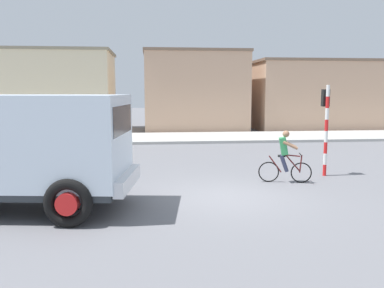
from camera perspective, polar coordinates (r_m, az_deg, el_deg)
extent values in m
plane|color=slate|center=(11.56, 4.65, -7.50)|extent=(120.00, 120.00, 0.00)
cube|color=#ADADA8|center=(25.16, -1.13, 0.92)|extent=(80.00, 5.00, 0.16)
cube|color=silver|center=(10.85, -23.34, 0.59)|extent=(5.48, 3.16, 2.20)
cube|color=#2D3338|center=(11.04, -23.02, -5.50)|extent=(5.37, 3.10, 0.16)
cube|color=silver|center=(10.18, -9.07, -5.02)|extent=(0.55, 2.39, 0.36)
cube|color=black|center=(9.99, -10.10, 3.40)|extent=(0.40, 2.12, 0.70)
torus|color=black|center=(11.69, -13.14, -4.73)|extent=(1.12, 0.38, 1.10)
cylinder|color=red|center=(11.69, -13.14, -4.73)|extent=(0.53, 0.36, 0.50)
torus|color=black|center=(9.31, -17.19, -8.04)|extent=(1.12, 0.38, 1.10)
cylinder|color=red|center=(9.31, -17.19, -8.04)|extent=(0.53, 0.36, 0.50)
torus|color=black|center=(13.64, 15.25, -3.95)|extent=(0.67, 0.19, 0.68)
torus|color=black|center=(13.52, 10.83, -3.91)|extent=(0.67, 0.19, 0.68)
cylinder|color=#591E1E|center=(13.49, 13.87, -1.59)|extent=(0.59, 0.18, 0.09)
cylinder|color=#591E1E|center=(13.54, 14.09, -2.61)|extent=(0.51, 0.16, 0.57)
cylinder|color=#591E1E|center=(13.49, 11.72, -2.80)|extent=(0.44, 0.14, 0.57)
cylinder|color=#591E1E|center=(13.58, 15.18, -2.73)|extent=(0.10, 0.06, 0.59)
cylinder|color=black|center=(13.52, 15.13, -1.41)|extent=(0.14, 0.49, 0.03)
cube|color=black|center=(13.46, 12.61, -1.67)|extent=(0.26, 0.17, 0.06)
cube|color=#338C51|center=(13.42, 12.86, -0.29)|extent=(0.36, 0.38, 0.59)
sphere|color=#9E7051|center=(13.38, 13.21, 1.41)|extent=(0.22, 0.22, 0.22)
cylinder|color=#2D334C|center=(13.60, 12.87, -2.57)|extent=(0.32, 0.18, 0.57)
cylinder|color=#9E7051|center=(13.59, 13.64, 0.00)|extent=(0.50, 0.20, 0.29)
cylinder|color=#2D334C|center=(13.41, 12.96, -2.72)|extent=(0.32, 0.18, 0.57)
cylinder|color=#9E7051|center=(13.28, 13.80, -0.18)|extent=(0.50, 0.20, 0.29)
cylinder|color=red|center=(15.06, 18.30, -3.53)|extent=(0.12, 0.12, 0.40)
cylinder|color=white|center=(14.99, 18.36, -2.03)|extent=(0.12, 0.12, 0.40)
cylinder|color=red|center=(14.93, 18.42, -0.52)|extent=(0.12, 0.12, 0.40)
cylinder|color=white|center=(14.88, 18.49, 1.01)|extent=(0.12, 0.12, 0.40)
cylinder|color=red|center=(14.84, 18.55, 2.54)|extent=(0.12, 0.12, 0.40)
cylinder|color=white|center=(14.81, 18.62, 4.08)|extent=(0.12, 0.12, 0.40)
cylinder|color=red|center=(14.80, 18.68, 5.63)|extent=(0.12, 0.12, 0.40)
cylinder|color=white|center=(14.79, 18.75, 7.18)|extent=(0.12, 0.12, 0.40)
cube|color=black|center=(14.96, 18.42, 6.23)|extent=(0.24, 0.20, 0.60)
sphere|color=green|center=(15.07, 18.23, 6.25)|extent=(0.14, 0.14, 0.14)
cube|color=gold|center=(19.97, -19.75, 0.37)|extent=(4.03, 1.77, 0.70)
cube|color=black|center=(19.94, -20.25, 2.22)|extent=(2.23, 1.49, 0.60)
cylinder|color=black|center=(20.55, -15.76, -0.26)|extent=(0.60, 0.19, 0.60)
cylinder|color=black|center=(18.91, -16.73, -0.96)|extent=(0.60, 0.19, 0.60)
cylinder|color=black|center=(21.17, -22.36, -0.32)|extent=(0.60, 0.19, 0.60)
cylinder|color=black|center=(19.57, -23.85, -1.00)|extent=(0.60, 0.19, 0.60)
cube|color=beige|center=(32.25, -21.85, 6.79)|extent=(11.82, 6.19, 5.71)
cube|color=gray|center=(32.37, -22.12, 12.02)|extent=(12.06, 6.31, 0.20)
cube|color=tan|center=(30.97, 0.29, 7.31)|extent=(7.45, 6.11, 5.71)
cube|color=#775E4C|center=(31.09, 0.29, 12.76)|extent=(7.60, 6.23, 0.20)
cube|color=tan|center=(33.84, 17.96, 6.46)|extent=(11.06, 6.27, 5.11)
cube|color=#775E4C|center=(33.91, 18.15, 10.94)|extent=(11.29, 6.39, 0.20)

